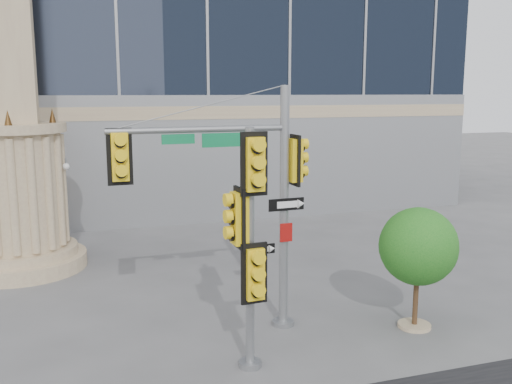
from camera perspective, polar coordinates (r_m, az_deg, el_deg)
name	(u,v)px	position (r m, az deg, el deg)	size (l,w,h in m)	color
ground	(266,354)	(14.09, 1.04, -15.91)	(120.00, 120.00, 0.00)	#545456
monument	(11,111)	(21.05, -23.29, 7.46)	(4.40, 4.40, 16.60)	tan
main_signal_pole	(242,183)	(14.19, -1.39, 0.91)	(4.91, 0.62, 6.32)	slate
secondary_signal_pole	(249,232)	(12.29, -0.67, -3.99)	(0.95, 0.70, 5.42)	slate
street_tree	(419,249)	(15.43, 16.00, -5.54)	(2.07, 2.02, 3.23)	tan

